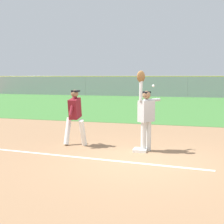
# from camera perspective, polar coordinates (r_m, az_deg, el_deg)

# --- Properties ---
(ground_plane) EXTENTS (77.79, 77.79, 0.00)m
(ground_plane) POSITION_cam_1_polar(r_m,az_deg,el_deg) (8.02, 5.04, -8.85)
(ground_plane) COLOR #936D4C
(outfield_grass) EXTENTS (45.18, 19.65, 0.01)m
(outfield_grass) POSITION_cam_1_polar(r_m,az_deg,el_deg) (23.63, 12.45, 1.18)
(outfield_grass) COLOR #3D7533
(outfield_grass) RESTS_ON ground_plane
(first_base) EXTENTS (0.39, 0.39, 0.08)m
(first_base) POSITION_cam_1_polar(r_m,az_deg,el_deg) (8.98, 5.15, -6.92)
(first_base) COLOR white
(first_base) RESTS_ON ground_plane
(fielder) EXTENTS (0.61, 0.79, 2.28)m
(fielder) POSITION_cam_1_polar(r_m,az_deg,el_deg) (8.85, 6.18, -0.02)
(fielder) COLOR silver
(fielder) RESTS_ON ground_plane
(runner) EXTENTS (0.72, 0.84, 1.72)m
(runner) POSITION_cam_1_polar(r_m,az_deg,el_deg) (9.60, -6.78, -0.27)
(runner) COLOR white
(runner) RESTS_ON ground_plane
(baseball) EXTENTS (0.07, 0.07, 0.07)m
(baseball) POSITION_cam_1_polar(r_m,az_deg,el_deg) (9.09, 7.53, 4.75)
(baseball) COLOR white
(outfield_fence) EXTENTS (45.26, 0.08, 2.19)m
(outfield_fence) POSITION_cam_1_polar(r_m,az_deg,el_deg) (33.36, 13.58, 4.52)
(outfield_fence) COLOR #93999E
(outfield_fence) RESTS_ON ground_plane
(parked_car_red) EXTENTS (4.59, 2.51, 1.25)m
(parked_car_red) POSITION_cam_1_polar(r_m,az_deg,el_deg) (38.04, 0.12, 4.28)
(parked_car_red) COLOR #B21E1E
(parked_car_red) RESTS_ON ground_plane
(parked_car_tan) EXTENTS (4.58, 2.48, 1.25)m
(parked_car_tan) POSITION_cam_1_polar(r_m,az_deg,el_deg) (36.50, 8.35, 4.12)
(parked_car_tan) COLOR tan
(parked_car_tan) RESTS_ON ground_plane
(parked_car_silver) EXTENTS (4.59, 2.50, 1.25)m
(parked_car_silver) POSITION_cam_1_polar(r_m,az_deg,el_deg) (36.14, 16.13, 3.91)
(parked_car_silver) COLOR #B7B7BC
(parked_car_silver) RESTS_ON ground_plane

